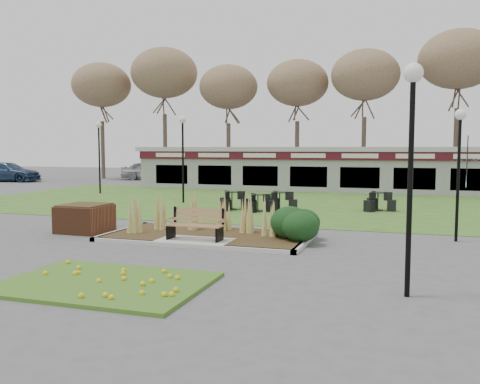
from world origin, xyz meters
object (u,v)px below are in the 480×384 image
(lamp_post_near_right, at_px, (412,128))
(bistro_set_b, at_px, (232,204))
(bistro_set_c, at_px, (280,204))
(patio_umbrella, at_px, (467,172))
(car_black, at_px, (205,173))
(lamp_post_mid_left, at_px, (183,140))
(car_blue, at_px, (8,172))
(car_silver, at_px, (149,170))
(park_bench, at_px, (196,224))
(bistro_set_a, at_px, (258,206))
(lamp_post_mid_right, at_px, (459,145))
(food_pavilion, at_px, (312,168))
(lamp_post_far_left, at_px, (99,141))
(bistro_set_d, at_px, (378,204))
(brick_planter, at_px, (85,218))

(lamp_post_near_right, relative_size, bistro_set_b, 2.89)
(bistro_set_c, xyz_separation_m, patio_umbrella, (8.58, 8.18, 1.23))
(lamp_post_near_right, relative_size, car_black, 1.04)
(lamp_post_mid_left, xyz_separation_m, car_blue, (-21.00, 10.67, -2.45))
(patio_umbrella, xyz_separation_m, car_silver, (-25.04, 10.16, -0.71))
(park_bench, relative_size, car_black, 0.40)
(bistro_set_a, bearing_deg, lamp_post_mid_right, -33.31)
(bistro_set_b, height_order, car_black, car_black)
(food_pavilion, height_order, lamp_post_near_right, lamp_post_near_right)
(lamp_post_mid_left, relative_size, bistro_set_a, 3.24)
(lamp_post_far_left, height_order, bistro_set_a, lamp_post_far_left)
(food_pavilion, relative_size, lamp_post_far_left, 5.54)
(bistro_set_b, distance_m, car_blue, 27.45)
(lamp_post_far_left, bearing_deg, lamp_post_mid_right, -28.62)
(bistro_set_c, relative_size, car_silver, 0.32)
(park_bench, bearing_deg, car_silver, 120.80)
(food_pavilion, distance_m, bistro_set_d, 11.12)
(lamp_post_mid_right, distance_m, lamp_post_far_left, 22.34)
(park_bench, height_order, lamp_post_mid_left, lamp_post_mid_left)
(bistro_set_a, xyz_separation_m, bistro_set_b, (-1.30, 0.23, 0.02))
(food_pavilion, relative_size, car_black, 5.79)
(brick_planter, relative_size, lamp_post_mid_right, 0.37)
(bistro_set_c, height_order, patio_umbrella, patio_umbrella)
(bistro_set_a, height_order, patio_umbrella, patio_umbrella)
(lamp_post_mid_left, relative_size, lamp_post_far_left, 1.00)
(lamp_post_mid_left, relative_size, car_silver, 0.93)
(lamp_post_mid_left, bearing_deg, bistro_set_a, -25.58)
(bistro_set_d, bearing_deg, park_bench, -115.96)
(lamp_post_mid_right, xyz_separation_m, bistro_set_c, (-6.89, 5.66, -2.62))
(lamp_post_mid_right, relative_size, car_black, 0.94)
(food_pavilion, relative_size, bistro_set_a, 17.86)
(lamp_post_near_right, relative_size, lamp_post_far_left, 0.99)
(food_pavilion, distance_m, lamp_post_far_left, 13.83)
(park_bench, bearing_deg, bistro_set_b, 101.56)
(park_bench, height_order, food_pavilion, food_pavilion)
(food_pavilion, distance_m, car_silver, 17.44)
(lamp_post_near_right, relative_size, car_blue, 0.80)
(lamp_post_mid_right, relative_size, bistro_set_a, 2.91)
(bistro_set_a, height_order, car_silver, car_silver)
(bistro_set_d, xyz_separation_m, car_silver, (-20.68, 17.03, 0.52))
(park_bench, distance_m, lamp_post_far_left, 18.36)
(bistro_set_b, bearing_deg, lamp_post_mid_left, 149.15)
(brick_planter, bearing_deg, lamp_post_mid_right, 9.67)
(food_pavilion, xyz_separation_m, car_blue, (-26.00, 1.04, -0.67))
(food_pavilion, xyz_separation_m, bistro_set_b, (-1.65, -11.63, -1.18))
(bistro_set_b, bearing_deg, bistro_set_a, -9.86)
(food_pavilion, height_order, lamp_post_far_left, lamp_post_far_left)
(bistro_set_a, bearing_deg, lamp_post_mid_left, 154.42)
(bistro_set_b, relative_size, car_blue, 0.28)
(food_pavilion, xyz_separation_m, lamp_post_far_left, (-12.21, -6.25, 1.76))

